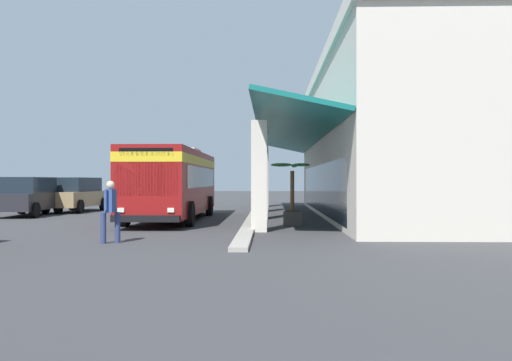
{
  "coord_description": "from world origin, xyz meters",
  "views": [
    {
      "loc": [
        30.7,
        5.43,
        1.8
      ],
      "look_at": [
        9.4,
        4.87,
        1.8
      ],
      "focal_mm": 37.43,
      "sensor_mm": 36.0,
      "label": 1
    }
  ],
  "objects_px": {
    "parked_suv_tan": "(76,194)",
    "potted_palm": "(292,208)",
    "parked_suv_charcoal": "(28,196)",
    "transit_bus": "(174,179)",
    "pedestrian": "(111,208)"
  },
  "relations": [
    {
      "from": "transit_bus",
      "to": "parked_suv_charcoal",
      "type": "xyz_separation_m",
      "value": [
        -2.46,
        -7.92,
        -0.84
      ]
    },
    {
      "from": "transit_bus",
      "to": "parked_suv_tan",
      "type": "height_order",
      "value": "transit_bus"
    },
    {
      "from": "parked_suv_tan",
      "to": "potted_palm",
      "type": "xyz_separation_m",
      "value": [
        9.0,
        12.08,
        -0.32
      ]
    },
    {
      "from": "parked_suv_charcoal",
      "to": "pedestrian",
      "type": "xyz_separation_m",
      "value": [
        11.64,
        7.74,
        0.0
      ]
    },
    {
      "from": "parked_suv_charcoal",
      "to": "pedestrian",
      "type": "height_order",
      "value": "parked_suv_charcoal"
    },
    {
      "from": "parked_suv_charcoal",
      "to": "potted_palm",
      "type": "distance_m",
      "value": 14.28
    },
    {
      "from": "potted_palm",
      "to": "pedestrian",
      "type": "bearing_deg",
      "value": -41.29
    },
    {
      "from": "pedestrian",
      "to": "potted_palm",
      "type": "xyz_separation_m",
      "value": [
        -6.24,
        5.48,
        -0.33
      ]
    },
    {
      "from": "transit_bus",
      "to": "parked_suv_tan",
      "type": "xyz_separation_m",
      "value": [
        -6.07,
        -6.78,
        -0.84
      ]
    },
    {
      "from": "parked_suv_charcoal",
      "to": "pedestrian",
      "type": "bearing_deg",
      "value": 33.63
    },
    {
      "from": "transit_bus",
      "to": "potted_palm",
      "type": "height_order",
      "value": "transit_bus"
    },
    {
      "from": "parked_suv_charcoal",
      "to": "parked_suv_tan",
      "type": "distance_m",
      "value": 3.78
    },
    {
      "from": "parked_suv_tan",
      "to": "potted_palm",
      "type": "distance_m",
      "value": 15.07
    },
    {
      "from": "potted_palm",
      "to": "transit_bus",
      "type": "bearing_deg",
      "value": -119.01
    },
    {
      "from": "parked_suv_charcoal",
      "to": "potted_palm",
      "type": "relative_size",
      "value": 1.94
    }
  ]
}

